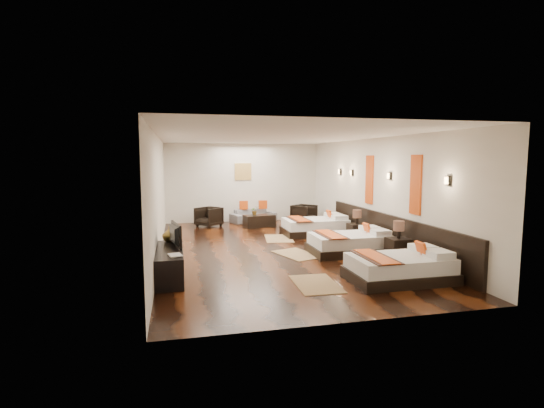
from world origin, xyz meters
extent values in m
cube|color=black|center=(0.00, 0.00, 0.00)|extent=(5.50, 9.50, 0.01)
cube|color=white|center=(0.00, 0.00, 2.80)|extent=(5.50, 9.50, 0.01)
cube|color=silver|center=(0.00, 4.75, 1.40)|extent=(5.50, 0.01, 2.80)
cube|color=silver|center=(-2.75, 0.00, 1.40)|extent=(0.01, 9.50, 2.80)
cube|color=silver|center=(2.75, 0.00, 1.40)|extent=(0.01, 9.50, 2.80)
cube|color=black|center=(2.71, -0.80, 0.45)|extent=(0.08, 6.60, 0.90)
cube|color=black|center=(1.67, -3.13, 0.10)|extent=(1.88, 1.16, 0.20)
cube|color=white|center=(1.67, -3.13, 0.33)|extent=(1.79, 1.07, 0.27)
cube|color=#DB490F|center=(2.12, -3.13, 0.57)|extent=(0.14, 0.29, 0.29)
cube|color=#38190F|center=(1.18, -3.13, 0.47)|extent=(0.49, 1.18, 0.02)
cube|color=#DB490F|center=(1.18, -3.13, 0.49)|extent=(0.34, 1.18, 0.02)
cube|color=black|center=(1.67, -0.87, 0.10)|extent=(1.89, 1.17, 0.20)
cube|color=white|center=(1.67, -0.87, 0.33)|extent=(1.80, 1.08, 0.27)
cube|color=#DB490F|center=(2.12, -0.87, 0.58)|extent=(0.14, 0.29, 0.29)
cube|color=#38190F|center=(1.17, -0.87, 0.48)|extent=(0.50, 1.19, 0.02)
cube|color=#DB490F|center=(1.17, -0.87, 0.49)|extent=(0.34, 1.19, 0.02)
cube|color=black|center=(1.67, 1.64, 0.10)|extent=(1.91, 1.18, 0.20)
cube|color=white|center=(1.67, 1.64, 0.34)|extent=(1.82, 1.09, 0.27)
cube|color=#DB490F|center=(2.12, 1.64, 0.58)|extent=(0.14, 0.29, 0.29)
cube|color=#38190F|center=(1.17, 1.64, 0.48)|extent=(0.50, 1.20, 0.02)
cube|color=#DB490F|center=(1.17, 1.64, 0.50)|extent=(0.35, 1.20, 0.02)
cube|color=black|center=(2.44, -1.75, 0.25)|extent=(0.45, 0.45, 0.50)
cylinder|color=black|center=(2.44, -1.75, 0.60)|extent=(0.08, 0.08, 0.20)
cylinder|color=#3F2619|center=(2.44, -1.75, 0.78)|extent=(0.24, 0.24, 0.22)
cube|color=black|center=(2.44, 0.41, 0.25)|extent=(0.44, 0.44, 0.49)
cylinder|color=black|center=(2.44, 0.41, 0.59)|extent=(0.08, 0.08, 0.20)
cylinder|color=#3F2619|center=(2.44, 0.41, 0.77)|extent=(0.24, 0.24, 0.22)
cube|color=#9C7B4F|center=(0.08, -3.00, 0.01)|extent=(0.80, 1.23, 0.01)
cube|color=#9C7B4F|center=(0.41, -0.70, 0.01)|extent=(1.09, 1.38, 0.01)
cube|color=#9C7B4F|center=(0.46, 1.26, 0.01)|extent=(0.92, 1.30, 0.01)
cube|color=black|center=(-2.50, -1.96, 0.28)|extent=(0.50, 1.80, 0.55)
imported|color=black|center=(-2.45, -1.71, 0.78)|extent=(0.27, 0.81, 0.46)
imported|color=black|center=(-2.50, -2.56, 0.56)|extent=(0.28, 0.34, 0.03)
imported|color=brown|center=(-2.50, -1.21, 0.71)|extent=(0.39, 0.39, 0.32)
imported|color=slate|center=(0.31, 4.41, 0.24)|extent=(1.75, 1.15, 0.47)
imported|color=black|center=(-1.32, 3.79, 0.33)|extent=(1.01, 1.01, 0.66)
imported|color=black|center=(2.00, 3.76, 0.33)|extent=(1.01, 1.01, 0.66)
cube|color=black|center=(0.31, 3.36, 0.20)|extent=(1.07, 0.67, 0.40)
imported|color=#256020|center=(0.17, 3.44, 0.54)|extent=(0.29, 0.26, 0.29)
cube|color=#D86014|center=(2.73, -1.90, 1.70)|extent=(0.04, 0.40, 1.30)
cube|color=#D86014|center=(2.73, 0.30, 1.70)|extent=(0.04, 0.40, 1.30)
cube|color=black|center=(2.71, -3.00, 1.85)|extent=(0.06, 0.12, 0.18)
cube|color=#FFD18C|center=(2.68, -3.00, 1.85)|extent=(0.02, 0.10, 0.14)
cube|color=black|center=(2.71, -0.80, 1.85)|extent=(0.06, 0.12, 0.18)
cube|color=#FFD18C|center=(2.68, -0.80, 1.85)|extent=(0.02, 0.10, 0.14)
cube|color=black|center=(2.71, 1.40, 1.85)|extent=(0.06, 0.12, 0.18)
cube|color=#FFD18C|center=(2.68, 1.40, 1.85)|extent=(0.02, 0.10, 0.14)
cube|color=black|center=(2.71, 2.30, 1.85)|extent=(0.06, 0.12, 0.18)
cube|color=#FFD18C|center=(2.68, 2.30, 1.85)|extent=(0.02, 0.10, 0.14)
cube|color=#AD873F|center=(0.00, 4.73, 1.80)|extent=(0.60, 0.04, 0.60)
camera|label=1|loc=(-2.34, -9.82, 2.27)|focal=27.00mm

